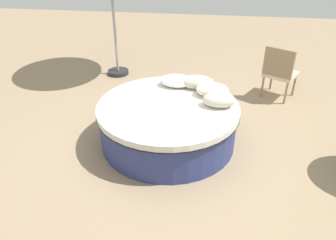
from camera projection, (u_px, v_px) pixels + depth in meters
ground_plane at (168, 141)px, 4.87m from camera, size 16.00×16.00×0.00m
round_bed at (168, 123)px, 4.71m from camera, size 2.01×2.01×0.61m
throw_pillow_0 at (219, 100)px, 4.48m from camera, size 0.45×0.29×0.19m
throw_pillow_1 at (212, 90)px, 4.75m from camera, size 0.48×0.33×0.19m
throw_pillow_2 at (197, 82)px, 4.97m from camera, size 0.53×0.29×0.20m
throw_pillow_3 at (177, 81)px, 5.06m from camera, size 0.52×0.37×0.17m
patio_chair at (280, 70)px, 5.78m from camera, size 0.70×0.69×0.98m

